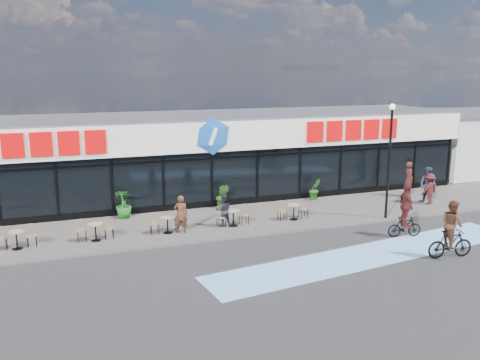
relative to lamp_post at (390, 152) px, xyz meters
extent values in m
plane|color=#28282B|center=(-7.29, -2.30, -3.31)|extent=(120.00, 120.00, 0.00)
cube|color=#5E5854|center=(-7.29, 2.20, -3.26)|extent=(44.00, 5.00, 0.10)
cube|color=#7EB8EF|center=(-3.29, -3.80, -3.30)|extent=(14.17, 4.13, 0.01)
cube|color=black|center=(-7.29, 7.70, -1.81)|extent=(30.00, 6.00, 3.00)
cube|color=white|center=(-7.29, 7.55, 0.44)|extent=(30.60, 6.30, 1.50)
cube|color=#47474C|center=(-7.29, 7.70, 1.24)|extent=(30.60, 6.30, 0.10)
cube|color=#0D2D99|center=(-7.29, 4.66, -0.26)|extent=(30.60, 0.08, 0.18)
cube|color=black|center=(-7.29, 4.67, -0.66)|extent=(30.00, 0.06, 0.08)
cube|color=black|center=(-7.29, 4.68, -3.11)|extent=(30.00, 0.10, 0.40)
cube|color=#BD0707|center=(-15.29, 4.40, 0.49)|extent=(5.63, 0.18, 1.10)
cube|color=#BD0707|center=(0.71, 4.40, 0.49)|extent=(5.63, 0.18, 1.10)
ellipsoid|color=blue|center=(-7.29, 4.40, 0.49)|extent=(1.90, 0.24, 1.90)
cylinder|color=black|center=(-14.79, 4.67, -1.81)|extent=(0.10, 0.10, 3.00)
cylinder|color=black|center=(-12.29, 4.67, -1.81)|extent=(0.10, 0.10, 3.00)
cylinder|color=black|center=(-9.79, 4.67, -1.81)|extent=(0.10, 0.10, 3.00)
cylinder|color=black|center=(-7.29, 4.67, -1.81)|extent=(0.10, 0.10, 3.00)
cylinder|color=black|center=(-4.79, 4.67, -1.81)|extent=(0.10, 0.10, 3.00)
cylinder|color=black|center=(-2.29, 4.67, -1.81)|extent=(0.10, 0.10, 3.00)
cylinder|color=black|center=(0.21, 4.67, -1.81)|extent=(0.10, 0.10, 3.00)
cylinder|color=black|center=(2.71, 4.67, -1.81)|extent=(0.10, 0.10, 3.00)
cylinder|color=black|center=(5.21, 4.67, -1.81)|extent=(0.10, 0.10, 3.00)
cylinder|color=black|center=(7.71, 4.67, -1.81)|extent=(0.10, 0.10, 3.00)
cube|color=silver|center=(13.21, 8.70, -1.31)|extent=(9.00, 7.00, 4.00)
cube|color=#47474C|center=(13.21, 8.70, 0.74)|extent=(9.20, 7.20, 0.12)
cylinder|color=black|center=(0.00, 0.00, -0.61)|extent=(0.12, 0.12, 5.19)
sphere|color=#FFF2CC|center=(0.00, 0.00, 2.08)|extent=(0.28, 0.28, 0.28)
cylinder|color=tan|center=(-16.37, 1.18, -2.49)|extent=(0.60, 0.60, 0.04)
cylinder|color=black|center=(-16.37, 1.18, -2.84)|extent=(0.06, 0.06, 0.70)
cylinder|color=black|center=(-16.37, 1.18, -3.20)|extent=(0.40, 0.40, 0.02)
cylinder|color=tan|center=(-13.35, 1.18, -2.49)|extent=(0.60, 0.60, 0.04)
cylinder|color=black|center=(-13.35, 1.18, -2.84)|extent=(0.06, 0.06, 0.70)
cylinder|color=black|center=(-13.35, 1.18, -3.20)|extent=(0.40, 0.40, 0.02)
cylinder|color=tan|center=(-10.33, 1.18, -2.49)|extent=(0.60, 0.60, 0.04)
cylinder|color=black|center=(-10.33, 1.18, -2.84)|extent=(0.06, 0.06, 0.70)
cylinder|color=black|center=(-10.33, 1.18, -3.20)|extent=(0.40, 0.40, 0.02)
cylinder|color=tan|center=(-7.32, 1.18, -2.49)|extent=(0.60, 0.60, 0.04)
cylinder|color=black|center=(-7.32, 1.18, -2.84)|extent=(0.06, 0.06, 0.70)
cylinder|color=black|center=(-7.32, 1.18, -3.20)|extent=(0.40, 0.40, 0.02)
cylinder|color=tan|center=(-4.30, 1.18, -2.49)|extent=(0.60, 0.60, 0.04)
cylinder|color=black|center=(-4.30, 1.18, -2.84)|extent=(0.06, 0.06, 0.70)
cylinder|color=black|center=(-4.30, 1.18, -3.20)|extent=(0.40, 0.40, 0.02)
imported|color=#1A5C1A|center=(-11.84, 4.18, -2.53)|extent=(0.97, 0.97, 1.36)
imported|color=#204A15|center=(-6.85, 4.32, -2.59)|extent=(0.87, 0.82, 1.24)
imported|color=#245A19|center=(-1.62, 4.19, -2.62)|extent=(0.66, 0.54, 1.17)
imported|color=#4E2B1C|center=(-9.76, 1.07, -2.37)|extent=(0.69, 0.54, 1.67)
imported|color=black|center=(-7.74, 1.33, -2.46)|extent=(0.80, 0.67, 1.50)
imported|color=#2C3545|center=(3.62, 1.49, -2.22)|extent=(1.00, 1.14, 1.98)
imported|color=#441C18|center=(3.65, 3.12, -2.22)|extent=(0.63, 0.81, 1.97)
imported|color=#421718|center=(3.65, 1.42, -2.39)|extent=(1.17, 0.84, 1.64)
imported|color=black|center=(-0.67, -5.06, -2.75)|extent=(1.89, 0.77, 1.10)
imported|color=#4D2D1B|center=(-0.67, -5.06, -1.95)|extent=(0.81, 0.97, 1.82)
imported|color=black|center=(-0.76, -2.43, -2.86)|extent=(1.55, 0.72, 0.90)
imported|color=#501C1D|center=(-0.76, -2.43, -1.91)|extent=(0.68, 1.18, 1.89)
camera|label=1|loc=(-14.37, -19.75, 3.81)|focal=38.00mm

